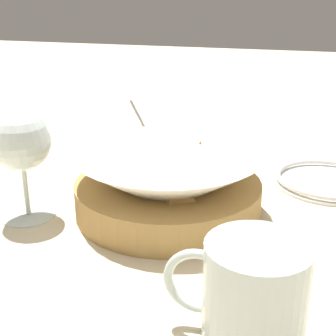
{
  "coord_description": "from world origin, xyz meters",
  "views": [
    {
      "loc": [
        -0.17,
        0.57,
        0.31
      ],
      "look_at": [
        0.01,
        -0.02,
        0.07
      ],
      "focal_mm": 50.0,
      "sensor_mm": 36.0,
      "label": 1
    }
  ],
  "objects": [
    {
      "name": "sauce_cup",
      "position": [
        0.1,
        -0.21,
        0.02
      ],
      "size": [
        0.07,
        0.06,
        0.12
      ],
      "color": "#B7B7BC",
      "rests_on": "ground_plane"
    },
    {
      "name": "side_plate",
      "position": [
        -0.22,
        -0.19,
        0.01
      ],
      "size": [
        0.17,
        0.17,
        0.01
      ],
      "color": "white",
      "rests_on": "ground_plane"
    },
    {
      "name": "beer_mug",
      "position": [
        -0.14,
        0.21,
        0.05
      ],
      "size": [
        0.13,
        0.1,
        0.1
      ],
      "color": "silver",
      "rests_on": "ground_plane"
    },
    {
      "name": "food_basket",
      "position": [
        0.01,
        -0.02,
        0.04
      ],
      "size": [
        0.27,
        0.27,
        0.1
      ],
      "color": "#B2894C",
      "rests_on": "ground_plane"
    },
    {
      "name": "ground_plane",
      "position": [
        0.0,
        0.0,
        0.0
      ],
      "size": [
        4.0,
        4.0,
        0.0
      ],
      "primitive_type": "plane",
      "color": "beige"
    },
    {
      "name": "wine_glass",
      "position": [
        0.2,
        0.05,
        0.11
      ],
      "size": [
        0.08,
        0.08,
        0.15
      ],
      "color": "silver",
      "rests_on": "ground_plane"
    }
  ]
}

